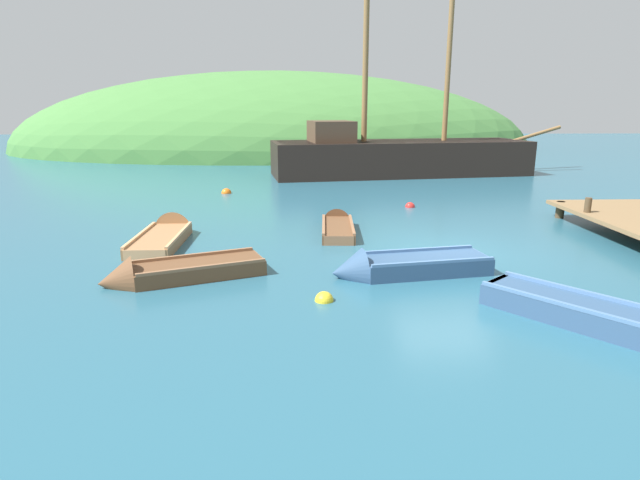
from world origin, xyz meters
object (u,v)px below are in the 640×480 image
Objects in this scene: buoy_red at (410,207)px; buoy_yellow at (324,301)px; sailing_ship at (397,162)px; rowboat_center at (595,319)px; rowboat_portside at (401,269)px; rowboat_outer_right at (173,275)px; rowboat_far at (337,228)px; buoy_orange at (226,193)px; rowboat_near_dock at (166,236)px.

buoy_red is 0.99× the size of buoy_yellow.
buoy_yellow is at bearing -112.97° from sailing_ship.
buoy_red is (-0.97, 11.01, -0.14)m from rowboat_center.
sailing_ship reaches higher than buoy_red.
buoy_yellow is (-1.82, -1.59, -0.13)m from rowboat_portside.
rowboat_portside is 8.23m from buoy_red.
rowboat_portside reaches higher than rowboat_outer_right.
rowboat_far is at bearing -116.44° from sailing_ship.
buoy_yellow reaches higher than buoy_red.
rowboat_center reaches higher than buoy_orange.
rowboat_center reaches higher than buoy_red.
rowboat_portside is 1.02× the size of rowboat_near_dock.
rowboat_portside is at bearing 41.16° from buoy_yellow.
rowboat_portside is 7.03m from rowboat_near_dock.
rowboat_far reaches higher than buoy_red.
buoy_orange is at bearing -109.12° from rowboat_outer_right.
sailing_ship is at bearing 82.80° from buoy_red.
rowboat_outer_right is 5.11m from rowboat_portside.
rowboat_portside is 1.12× the size of rowboat_center.
rowboat_center is at bearing -125.67° from rowboat_near_dock.
rowboat_portside is 12.78m from buoy_orange.
rowboat_portside reaches higher than rowboat_far.
rowboat_far is 8.40m from buoy_orange.
buoy_orange reaches higher than buoy_yellow.
rowboat_far is at bearing -79.37° from rowboat_near_dock.
rowboat_center is at bearing -16.76° from buoy_yellow.
sailing_ship is 20.52m from rowboat_center.
rowboat_center is (2.82, -2.99, 0.01)m from rowboat_portside.
rowboat_center is at bearing 139.08° from rowboat_outer_right.
rowboat_portside reaches higher than rowboat_center.
sailing_ship is 4.56× the size of rowboat_near_dock.
sailing_ship is 5.07× the size of rowboat_far.
sailing_ship is 45.07× the size of buoy_yellow.
rowboat_center is 9.05× the size of buoy_red.
rowboat_near_dock reaches higher than rowboat_center.
rowboat_outer_right is (-8.16, -17.72, -0.61)m from sailing_ship.
rowboat_outer_right reaches higher than rowboat_center.
rowboat_near_dock is 5.09m from rowboat_far.
rowboat_outer_right is at bearing -87.58° from buoy_orange.
rowboat_near_dock is (-9.22, -14.14, -0.63)m from sailing_ship.
rowboat_center is 8.95× the size of buoy_yellow.
rowboat_outer_right is 11.69m from buoy_orange.
rowboat_portside is at bearing -103.01° from buoy_red.
rowboat_center reaches higher than buoy_yellow.
rowboat_portside reaches higher than buoy_yellow.
rowboat_center is at bearing -99.32° from sailing_ship.
buoy_red is at bearing -105.87° from sailing_ship.
rowboat_outer_right is 3.73m from rowboat_near_dock.
buoy_yellow is at bearing -147.78° from rowboat_center.
rowboat_outer_right is 1.10× the size of rowboat_center.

